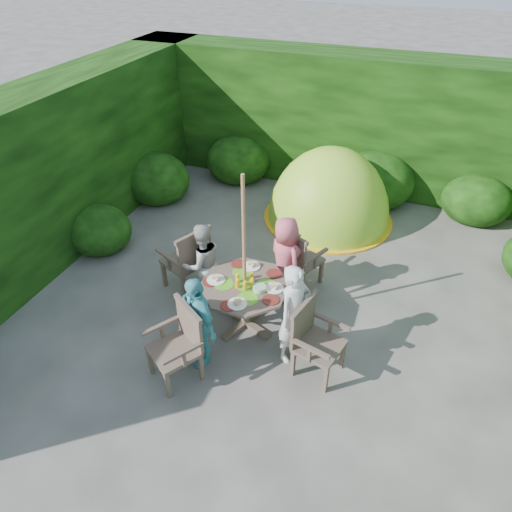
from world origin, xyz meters
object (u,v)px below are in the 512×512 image
(patio_table, at_px, (245,291))
(garden_chair_left, at_px, (189,259))
(child_back, at_px, (285,259))
(dome_tent, at_px, (327,218))
(garden_chair_back, at_px, (298,258))
(garden_chair_front, at_px, (179,343))
(garden_chair_right, at_px, (314,339))
(child_front, at_px, (197,321))
(parasol_pole, at_px, (244,258))
(child_left, at_px, (202,264))
(child_right, at_px, (295,315))

(patio_table, bearing_deg, garden_chair_left, 158.51)
(garden_chair_left, relative_size, child_back, 0.79)
(dome_tent, bearing_deg, garden_chair_back, -70.50)
(garden_chair_left, bearing_deg, garden_chair_front, 47.84)
(garden_chair_right, bearing_deg, garden_chair_front, 127.21)
(patio_table, bearing_deg, garden_chair_right, -22.38)
(patio_table, xyz_separation_m, garden_chair_right, (1.01, -0.42, -0.08))
(garden_chair_front, distance_m, child_front, 0.32)
(parasol_pole, xyz_separation_m, garden_chair_front, (-0.39, -1.03, -0.60))
(patio_table, height_order, child_front, child_front)
(patio_table, height_order, parasol_pole, parasol_pole)
(child_front, bearing_deg, child_left, 146.42)
(garden_chair_front, relative_size, child_right, 0.70)
(parasol_pole, height_order, garden_chair_back, parasol_pole)
(child_right, relative_size, child_front, 1.08)
(parasol_pole, distance_m, child_front, 0.93)
(garden_chair_left, distance_m, garden_chair_front, 1.56)
(child_front, bearing_deg, dome_tent, 112.90)
(garden_chair_front, bearing_deg, dome_tent, 111.99)
(parasol_pole, xyz_separation_m, garden_chair_back, (0.40, 1.02, -0.60))
(garden_chair_left, relative_size, garden_chair_back, 1.08)
(garden_chair_back, height_order, child_back, child_back)
(patio_table, height_order, child_left, child_left)
(child_back, xyz_separation_m, child_front, (-0.59, -1.49, -0.01))
(parasol_pole, distance_m, dome_tent, 3.25)
(child_right, bearing_deg, garden_chair_right, -89.79)
(garden_chair_left, height_order, garden_chair_front, garden_chair_left)
(garden_chair_right, height_order, dome_tent, dome_tent)
(dome_tent, bearing_deg, child_front, -81.20)
(garden_chair_front, relative_size, child_back, 0.74)
(child_right, bearing_deg, child_back, 47.38)
(garden_chair_back, distance_m, child_front, 1.90)
(patio_table, height_order, child_right, child_right)
(child_front, bearing_deg, garden_chair_back, 101.55)
(child_right, bearing_deg, dome_tent, 30.23)
(parasol_pole, relative_size, garden_chair_front, 2.35)
(garden_chair_back, bearing_deg, patio_table, 93.52)
(parasol_pole, height_order, garden_chair_front, parasol_pole)
(garden_chair_right, bearing_deg, child_right, 79.93)
(child_left, xyz_separation_m, dome_tent, (1.13, 2.73, -0.60))
(garden_chair_right, xyz_separation_m, garden_chair_left, (-2.03, 0.82, 0.04))
(garden_chair_right, xyz_separation_m, garden_chair_back, (-0.61, 1.44, 0.00))
(parasol_pole, bearing_deg, garden_chair_right, -22.33)
(garden_chair_left, bearing_deg, child_right, 92.63)
(child_right, height_order, child_left, child_right)
(parasol_pole, relative_size, child_right, 1.63)
(parasol_pole, distance_m, garden_chair_back, 1.25)
(patio_table, xyz_separation_m, child_front, (-0.30, -0.74, 0.05))
(garden_chair_front, height_order, dome_tent, dome_tent)
(garden_chair_back, xyz_separation_m, child_left, (-1.15, -0.72, 0.10))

